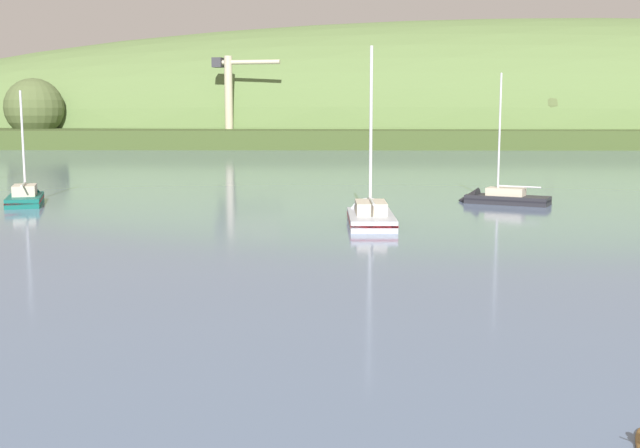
{
  "coord_description": "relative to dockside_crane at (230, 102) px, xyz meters",
  "views": [
    {
      "loc": [
        4.73,
        -2.31,
        8.04
      ],
      "look_at": [
        0.48,
        39.76,
        1.97
      ],
      "focal_mm": 45.07,
      "sensor_mm": 36.0,
      "label": 1
    }
  ],
  "objects": [
    {
      "name": "far_shoreline_hill",
      "position": [
        73.13,
        39.7,
        -9.26
      ],
      "size": [
        503.4,
        129.43,
        60.84
      ],
      "rotation": [
        0.0,
        0.0,
        0.08
      ],
      "color": "#3C4E24",
      "rests_on": "ground"
    },
    {
      "name": "sailboat_near_mooring",
      "position": [
        44.74,
        -100.86,
        -9.13
      ],
      "size": [
        8.16,
        5.01,
        12.11
      ],
      "rotation": [
        0.0,
        0.0,
        2.78
      ],
      "color": "#232328",
      "rests_on": "ground"
    },
    {
      "name": "dockside_crane",
      "position": [
        0.0,
        0.0,
        0.0
      ],
      "size": [
        14.73,
        4.17,
        19.19
      ],
      "rotation": [
        0.0,
        0.0,
        6.17
      ],
      "color": "#4C4C51",
      "rests_on": "ground"
    },
    {
      "name": "sailboat_midwater_white",
      "position": [
        34.37,
        -113.86,
        -9.06
      ],
      "size": [
        3.88,
        9.01,
        13.7
      ],
      "rotation": [
        0.0,
        0.0,
        1.67
      ],
      "color": "#ADB2BC",
      "rests_on": "ground"
    },
    {
      "name": "sailboat_outer_reach",
      "position": [
        4.54,
        -105.0,
        -9.1
      ],
      "size": [
        5.17,
        7.93,
        10.75
      ],
      "rotation": [
        0.0,
        0.0,
        1.94
      ],
      "color": "#0F564C",
      "rests_on": "ground"
    }
  ]
}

